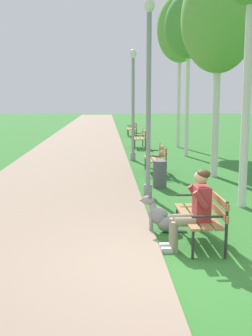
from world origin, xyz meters
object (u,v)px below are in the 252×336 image
(lamp_post_near, at_px, (149,98))
(lamp_post_mid, at_px, (133,104))
(park_bench_near, at_px, (203,212))
(person_seated_on_near_bench, at_px, (194,207))
(birch_tree_fourth, at_px, (189,27))
(park_bench_furthest, at_px, (133,128))
(birch_tree_third, at_px, (219,20))
(birch_tree_fifth, at_px, (180,29))
(park_bench_mid, at_px, (157,157))
(park_bench_far, at_px, (140,137))
(litter_bin, at_px, (160,174))
(dog_grey, at_px, (161,217))

(lamp_post_near, relative_size, lamp_post_mid, 1.11)
(lamp_post_near, distance_m, lamp_post_mid, 5.95)
(park_bench_near, bearing_deg, person_seated_on_near_bench, -124.79)
(lamp_post_mid, relative_size, birch_tree_fourth, 0.64)
(park_bench_furthest, bearing_deg, park_bench_near, -90.32)
(park_bench_furthest, distance_m, birch_tree_third, 14.22)
(birch_tree_fourth, bearing_deg, birch_tree_fifth, 86.19)
(park_bench_mid, xyz_separation_m, lamp_post_mid, (-0.57, 2.78, 1.58))
(person_seated_on_near_bench, distance_m, lamp_post_mid, 9.60)
(park_bench_far, height_order, park_bench_furthest, same)
(park_bench_mid, bearing_deg, park_bench_furthest, 89.68)
(birch_tree_third, xyz_separation_m, birch_tree_fourth, (0.01, 4.47, 0.52))
(birch_tree_fourth, distance_m, litter_bin, 7.81)
(park_bench_near, distance_m, birch_tree_fourth, 11.37)
(park_bench_near, distance_m, litter_bin, 4.31)
(park_bench_near, xyz_separation_m, park_bench_mid, (0.03, 6.42, 0.00))
(park_bench_mid, height_order, birch_tree_third, birch_tree_third)
(park_bench_far, distance_m, dog_grey, 12.66)
(lamp_post_near, relative_size, birch_tree_fifth, 0.64)
(dog_grey, bearing_deg, litter_bin, 83.17)
(dog_grey, distance_m, birch_tree_fifth, 14.12)
(park_bench_near, height_order, person_seated_on_near_bench, person_seated_on_near_bench)
(park_bench_mid, distance_m, park_bench_far, 6.82)
(park_bench_far, distance_m, litter_bin, 8.94)
(park_bench_furthest, xyz_separation_m, litter_bin, (-0.25, -15.09, -0.16))
(park_bench_near, height_order, lamp_post_near, lamp_post_near)
(park_bench_mid, height_order, person_seated_on_near_bench, person_seated_on_near_bench)
(lamp_post_near, bearing_deg, litter_bin, 68.47)
(dog_grey, xyz_separation_m, lamp_post_near, (0.03, 2.65, 2.05))
(park_bench_near, xyz_separation_m, lamp_post_near, (-0.56, 3.25, 1.80))
(dog_grey, relative_size, litter_bin, 1.19)
(birch_tree_fourth, bearing_deg, park_bench_mid, -112.89)
(park_bench_far, xyz_separation_m, litter_bin, (-0.21, -8.93, -0.16))
(dog_grey, bearing_deg, lamp_post_mid, 89.64)
(lamp_post_mid, xyz_separation_m, birch_tree_fourth, (2.21, 1.11, 2.92))
(birch_tree_third, bearing_deg, park_bench_furthest, 96.56)
(litter_bin, bearing_deg, lamp_post_near, -111.53)
(park_bench_far, height_order, lamp_post_near, lamp_post_near)
(park_bench_mid, relative_size, birch_tree_third, 0.25)
(dog_grey, bearing_deg, park_bench_near, -45.34)
(park_bench_near, xyz_separation_m, birch_tree_third, (1.67, 5.83, 3.97))
(park_bench_far, relative_size, lamp_post_near, 0.34)
(birch_tree_fifth, bearing_deg, person_seated_on_near_bench, -98.63)
(person_seated_on_near_bench, height_order, lamp_post_mid, lamp_post_mid)
(park_bench_near, xyz_separation_m, park_bench_far, (0.06, 13.24, 0.00))
(lamp_post_near, bearing_deg, park_bench_mid, 79.35)
(park_bench_furthest, distance_m, dog_grey, 18.82)
(birch_tree_third, relative_size, birch_tree_fourth, 0.96)
(dog_grey, xyz_separation_m, birch_tree_fourth, (2.26, 9.71, 4.75))
(person_seated_on_near_bench, distance_m, litter_bin, 4.62)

